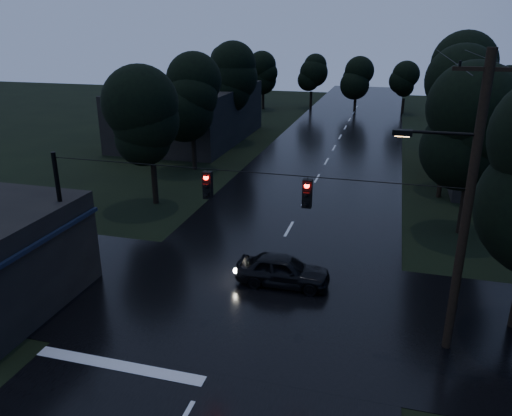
% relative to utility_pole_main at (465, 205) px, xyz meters
% --- Properties ---
extents(main_road, '(12.00, 120.00, 0.02)m').
position_rel_utility_pole_main_xyz_m(main_road, '(-7.41, 19.00, -5.26)').
color(main_road, black).
rests_on(main_road, ground).
extents(cross_street, '(60.00, 9.00, 0.02)m').
position_rel_utility_pole_main_xyz_m(cross_street, '(-7.41, 1.00, -5.26)').
color(cross_street, black).
rests_on(cross_street, ground).
extents(building_far_left, '(10.00, 16.00, 5.00)m').
position_rel_utility_pole_main_xyz_m(building_far_left, '(-21.41, 29.00, -2.76)').
color(building_far_left, black).
rests_on(building_far_left, ground).
extents(utility_pole_main, '(3.50, 0.30, 10.00)m').
position_rel_utility_pole_main_xyz_m(utility_pole_main, '(0.00, 0.00, 0.00)').
color(utility_pole_main, black).
rests_on(utility_pole_main, ground).
extents(utility_pole_far, '(2.00, 0.30, 7.50)m').
position_rel_utility_pole_main_xyz_m(utility_pole_far, '(0.89, 17.00, -1.38)').
color(utility_pole_far, black).
rests_on(utility_pole_far, ground).
extents(anchor_pole_left, '(0.18, 0.18, 6.00)m').
position_rel_utility_pole_main_xyz_m(anchor_pole_left, '(-14.91, 0.00, -2.26)').
color(anchor_pole_left, black).
rests_on(anchor_pole_left, ground).
extents(span_signals, '(15.00, 0.37, 1.12)m').
position_rel_utility_pole_main_xyz_m(span_signals, '(-6.85, -0.01, -0.01)').
color(span_signals, black).
rests_on(span_signals, ground).
extents(tree_left_a, '(3.92, 3.92, 8.26)m').
position_rel_utility_pole_main_xyz_m(tree_left_a, '(-16.41, 11.00, -0.02)').
color(tree_left_a, black).
rests_on(tree_left_a, ground).
extents(tree_left_b, '(4.20, 4.20, 8.85)m').
position_rel_utility_pole_main_xyz_m(tree_left_b, '(-17.01, 19.00, 0.36)').
color(tree_left_b, black).
rests_on(tree_left_b, ground).
extents(tree_left_c, '(4.48, 4.48, 9.44)m').
position_rel_utility_pole_main_xyz_m(tree_left_c, '(-17.61, 29.00, 0.74)').
color(tree_left_c, black).
rests_on(tree_left_c, ground).
extents(tree_right_a, '(4.20, 4.20, 8.85)m').
position_rel_utility_pole_main_xyz_m(tree_right_a, '(1.59, 11.00, 0.36)').
color(tree_right_a, black).
rests_on(tree_right_a, ground).
extents(tree_right_b, '(4.48, 4.48, 9.44)m').
position_rel_utility_pole_main_xyz_m(tree_right_b, '(2.19, 19.00, 0.74)').
color(tree_right_b, black).
rests_on(tree_right_b, ground).
extents(tree_right_c, '(4.76, 4.76, 10.03)m').
position_rel_utility_pole_main_xyz_m(tree_right_c, '(2.79, 29.00, 1.11)').
color(tree_right_c, black).
rests_on(tree_right_c, ground).
extents(car, '(4.03, 1.64, 1.37)m').
position_rel_utility_pole_main_xyz_m(car, '(-6.39, 2.87, -4.57)').
color(car, black).
rests_on(car, ground).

